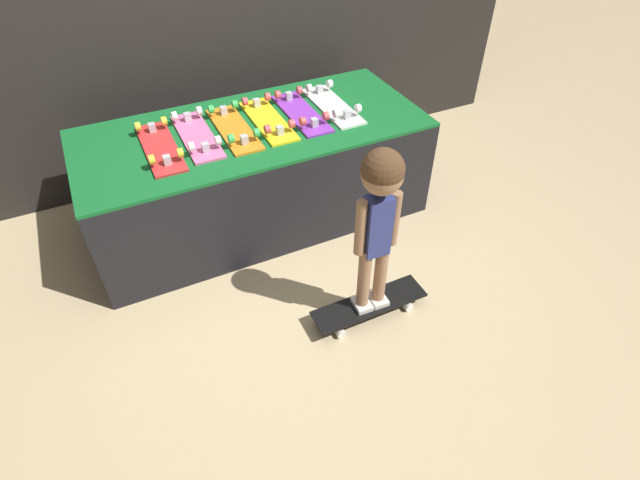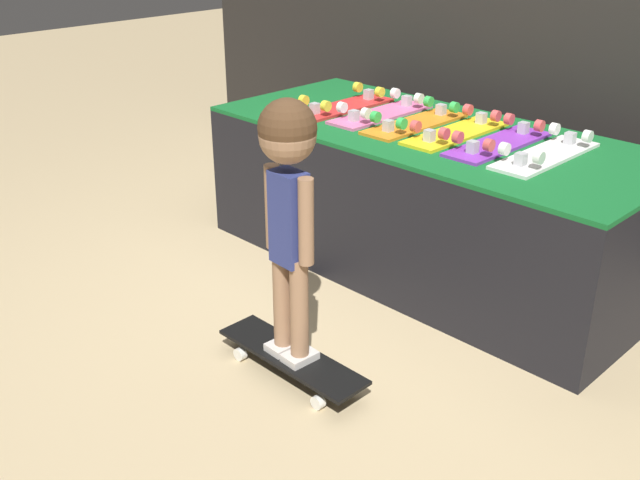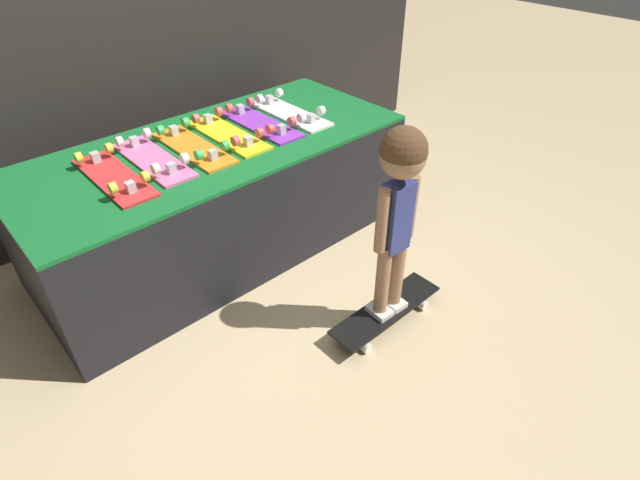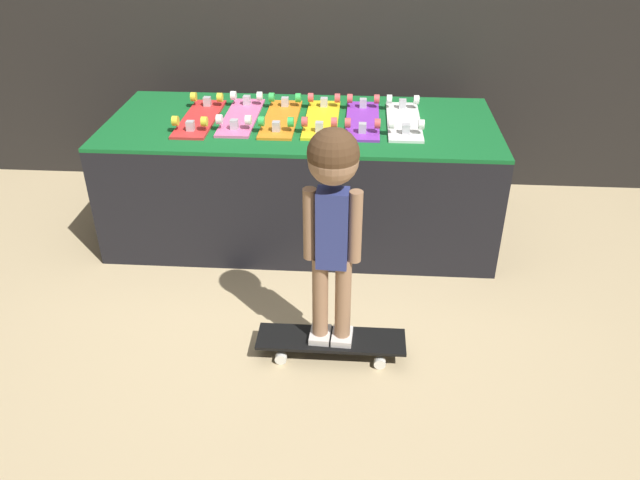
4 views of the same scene
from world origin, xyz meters
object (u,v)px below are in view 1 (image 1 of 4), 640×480
object	(u,v)px
skateboard_pink_on_rack	(197,135)
skateboard_red_on_rack	(160,146)
child	(379,205)
skateboard_yellow_on_rack	(268,119)
skateboard_on_floor	(369,305)
skateboard_orange_on_rack	(234,127)
skateboard_purple_on_rack	(301,112)
skateboard_white_on_rack	(333,104)

from	to	relation	value
skateboard_pink_on_rack	skateboard_red_on_rack	bearing A→B (deg)	-170.55
skateboard_pink_on_rack	child	size ratio (longest dim) A/B	0.61
skateboard_red_on_rack	skateboard_pink_on_rack	bearing A→B (deg)	9.45
skateboard_yellow_on_rack	skateboard_on_floor	distance (m)	1.31
skateboard_pink_on_rack	skateboard_orange_on_rack	bearing A→B (deg)	-3.56
skateboard_purple_on_rack	skateboard_orange_on_rack	bearing A→B (deg)	-179.05
skateboard_on_floor	child	world-z (taller)	child
skateboard_red_on_rack	skateboard_orange_on_rack	size ratio (longest dim) A/B	1.00
skateboard_red_on_rack	skateboard_yellow_on_rack	world-z (taller)	same
skateboard_purple_on_rack	skateboard_yellow_on_rack	bearing A→B (deg)	179.54
skateboard_orange_on_rack	child	size ratio (longest dim) A/B	0.61
skateboard_purple_on_rack	skateboard_on_floor	world-z (taller)	skateboard_purple_on_rack
skateboard_purple_on_rack	skateboard_on_floor	distance (m)	1.31
skateboard_orange_on_rack	skateboard_white_on_rack	world-z (taller)	same
skateboard_orange_on_rack	skateboard_on_floor	distance (m)	1.34
skateboard_pink_on_rack	skateboard_on_floor	world-z (taller)	skateboard_pink_on_rack
skateboard_white_on_rack	skateboard_on_floor	bearing A→B (deg)	-106.28
skateboard_purple_on_rack	skateboard_on_floor	size ratio (longest dim) A/B	0.91
skateboard_red_on_rack	skateboard_on_floor	world-z (taller)	skateboard_red_on_rack
skateboard_white_on_rack	child	size ratio (longest dim) A/B	0.61
skateboard_red_on_rack	skateboard_white_on_rack	bearing A→B (deg)	1.70
skateboard_on_floor	child	bearing A→B (deg)	0.00
child	skateboard_purple_on_rack	bearing A→B (deg)	87.75
skateboard_purple_on_rack	skateboard_on_floor	xyz separation A→B (m)	(-0.11, -1.14, -0.63)
skateboard_orange_on_rack	skateboard_yellow_on_rack	xyz separation A→B (m)	(0.23, 0.01, 0.00)
skateboard_red_on_rack	skateboard_yellow_on_rack	size ratio (longest dim) A/B	1.00
skateboard_pink_on_rack	skateboard_on_floor	size ratio (longest dim) A/B	0.91
skateboard_orange_on_rack	skateboard_white_on_rack	size ratio (longest dim) A/B	1.00
skateboard_pink_on_rack	skateboard_purple_on_rack	size ratio (longest dim) A/B	1.00
skateboard_yellow_on_rack	skateboard_on_floor	world-z (taller)	skateboard_yellow_on_rack
skateboard_yellow_on_rack	skateboard_orange_on_rack	bearing A→B (deg)	-177.64
skateboard_red_on_rack	skateboard_orange_on_rack	world-z (taller)	same
skateboard_red_on_rack	skateboard_purple_on_rack	xyz separation A→B (m)	(0.91, 0.03, 0.00)
skateboard_pink_on_rack	skateboard_orange_on_rack	world-z (taller)	same
skateboard_pink_on_rack	skateboard_purple_on_rack	world-z (taller)	same
skateboard_yellow_on_rack	skateboard_purple_on_rack	size ratio (longest dim) A/B	1.00
skateboard_red_on_rack	skateboard_purple_on_rack	distance (m)	0.91
skateboard_red_on_rack	skateboard_on_floor	distance (m)	1.51
skateboard_yellow_on_rack	child	size ratio (longest dim) A/B	0.61
skateboard_red_on_rack	skateboard_white_on_rack	size ratio (longest dim) A/B	1.00
child	skateboard_yellow_on_rack	bearing A→B (deg)	99.06
skateboard_orange_on_rack	skateboard_yellow_on_rack	bearing A→B (deg)	2.36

